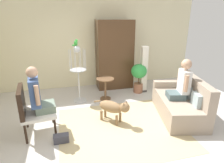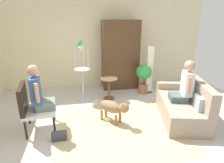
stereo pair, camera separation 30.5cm
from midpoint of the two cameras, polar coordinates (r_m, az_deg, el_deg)
ground_plane at (r=4.27m, az=3.52°, el=-12.71°), size 7.40×7.40×0.00m
back_wall at (r=6.32m, az=-1.94°, el=11.15°), size 6.77×0.12×2.74m
area_rug at (r=4.15m, az=4.50°, el=-13.74°), size 2.54×2.29×0.01m
couch at (r=4.72m, az=22.39°, el=-6.50°), size 1.20×1.79×0.92m
armchair at (r=4.07m, az=-20.98°, el=-6.55°), size 0.70×0.76×1.00m
person_on_couch at (r=4.50m, az=22.80°, el=-0.82°), size 0.51×0.50×0.91m
person_on_armchair at (r=3.96m, az=-19.10°, el=-2.93°), size 0.48×0.56×0.91m
round_end_table at (r=5.30m, az=0.70°, el=-1.34°), size 0.49×0.49×0.62m
dog at (r=4.18m, az=2.47°, el=-7.77°), size 0.67×0.71×0.57m
bird_cage_stand at (r=5.15m, az=-7.26°, el=2.96°), size 0.43×0.43×1.52m
parrot at (r=4.99m, az=-7.82°, el=11.50°), size 0.17×0.10×0.17m
potted_plant at (r=5.76m, az=10.97°, el=1.88°), size 0.47×0.47×0.89m
column_lamp at (r=5.82m, az=12.45°, el=3.22°), size 0.20×0.20×1.41m
armoire_cabinet at (r=6.08m, az=3.90°, el=7.88°), size 1.13×0.56×2.13m
handbag at (r=3.87m, az=-13.20°, el=-15.60°), size 0.28×0.14×0.16m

